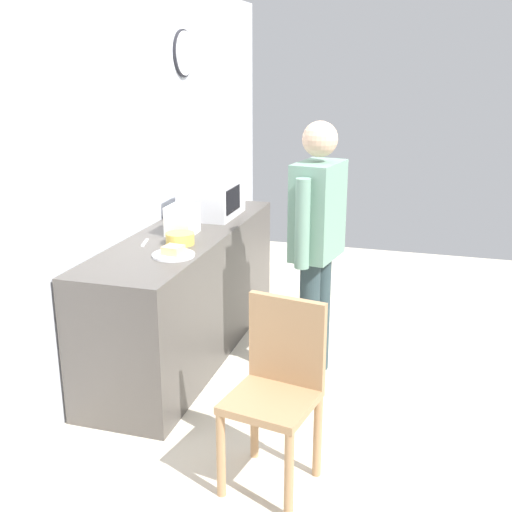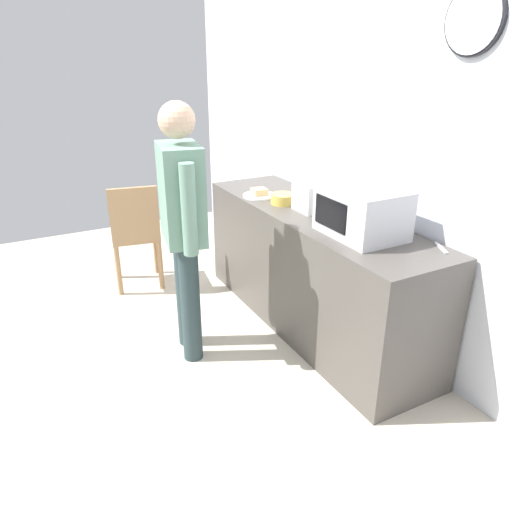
{
  "view_description": "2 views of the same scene",
  "coord_description": "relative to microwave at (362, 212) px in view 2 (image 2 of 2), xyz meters",
  "views": [
    {
      "loc": [
        -3.91,
        -0.45,
        2.03
      ],
      "look_at": [
        0.05,
        0.72,
        0.75
      ],
      "focal_mm": 44.14,
      "sensor_mm": 36.0,
      "label": 1
    },
    {
      "loc": [
        2.64,
        -0.66,
        1.93
      ],
      "look_at": [
        0.05,
        0.72,
        0.69
      ],
      "focal_mm": 33.43,
      "sensor_mm": 36.0,
      "label": 2
    }
  ],
  "objects": [
    {
      "name": "salad_bowl",
      "position": [
        -0.8,
        -0.08,
        -0.11
      ],
      "size": [
        0.19,
        0.19,
        0.08
      ],
      "primitive_type": "cylinder",
      "color": "gold",
      "rests_on": "kitchen_counter"
    },
    {
      "name": "sandwich_plate",
      "position": [
        -1.05,
        -0.14,
        -0.13
      ],
      "size": [
        0.26,
        0.26,
        0.07
      ],
      "color": "white",
      "rests_on": "kitchen_counter"
    },
    {
      "name": "kitchen_counter",
      "position": [
        -0.51,
        0.01,
        -0.6
      ],
      "size": [
        2.23,
        0.62,
        0.9
      ],
      "primitive_type": "cube",
      "color": "#4C4742",
      "rests_on": "ground_plane"
    },
    {
      "name": "microwave",
      "position": [
        0.0,
        0.0,
        0.0
      ],
      "size": [
        0.5,
        0.39,
        0.3
      ],
      "color": "silver",
      "rests_on": "kitchen_counter"
    },
    {
      "name": "back_wall",
      "position": [
        -0.49,
        0.39,
        0.25
      ],
      "size": [
        5.4,
        0.13,
        2.6
      ],
      "color": "silver",
      "rests_on": "ground_plane"
    },
    {
      "name": "wooden_chair",
      "position": [
        -1.75,
        -0.98,
        -0.53
      ],
      "size": [
        0.46,
        0.46,
        0.94
      ],
      "color": "#A87F56",
      "rests_on": "ground_plane"
    },
    {
      "name": "spoon_utensil",
      "position": [
        -0.85,
        0.15,
        -0.15
      ],
      "size": [
        0.17,
        0.06,
        0.01
      ],
      "primitive_type": "cube",
      "rotation": [
        0.0,
        0.0,
        0.27
      ],
      "color": "silver",
      "rests_on": "kitchen_counter"
    },
    {
      "name": "fork_utensil",
      "position": [
        0.4,
        0.27,
        -0.15
      ],
      "size": [
        0.16,
        0.1,
        0.01
      ],
      "primitive_type": "cube",
      "rotation": [
        0.0,
        0.0,
        2.67
      ],
      "color": "silver",
      "rests_on": "kitchen_counter"
    },
    {
      "name": "ground_plane",
      "position": [
        -0.5,
        -1.21,
        -1.05
      ],
      "size": [
        6.0,
        6.0,
        0.0
      ],
      "primitive_type": "plane",
      "color": "beige"
    },
    {
      "name": "toaster",
      "position": [
        -0.56,
        0.01,
        -0.05
      ],
      "size": [
        0.22,
        0.18,
        0.2
      ],
      "primitive_type": "cube",
      "color": "silver",
      "rests_on": "kitchen_counter"
    },
    {
      "name": "person_standing",
      "position": [
        -0.6,
        -0.94,
        -0.06
      ],
      "size": [
        0.58,
        0.31,
        1.69
      ],
      "color": "#2A3B3F",
      "rests_on": "ground_plane"
    }
  ]
}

